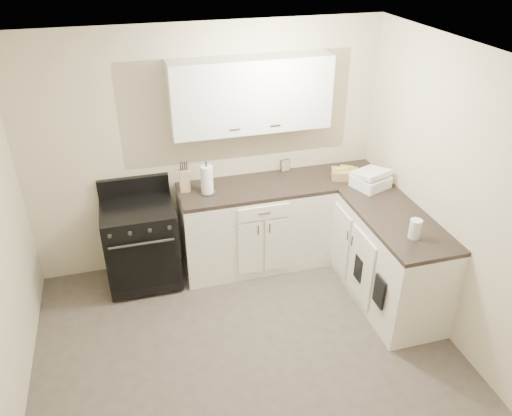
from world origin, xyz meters
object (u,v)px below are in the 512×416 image
object	(u,v)px
stove	(142,244)
wicker_basket	(345,174)
countertop_grill	(370,181)
paper_towel	(207,180)
knife_block	(185,180)

from	to	relation	value
stove	wicker_basket	xyz separation A→B (m)	(2.13, -0.05, 0.53)
stove	countertop_grill	bearing A→B (deg)	-7.40
stove	paper_towel	world-z (taller)	paper_towel
paper_towel	countertop_grill	bearing A→B (deg)	-10.90
stove	countertop_grill	distance (m)	2.38
stove	countertop_grill	world-z (taller)	countertop_grill
knife_block	wicker_basket	xyz separation A→B (m)	(1.64, -0.17, -0.07)
stove	wicker_basket	bearing A→B (deg)	-1.41
paper_towel	knife_block	bearing A→B (deg)	152.16
knife_block	wicker_basket	distance (m)	1.65
knife_block	countertop_grill	world-z (taller)	knife_block
stove	paper_towel	distance (m)	0.94
countertop_grill	knife_block	bearing A→B (deg)	146.72
paper_towel	wicker_basket	size ratio (longest dim) A/B	1.05
knife_block	paper_towel	xyz separation A→B (m)	(0.20, -0.11, 0.03)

